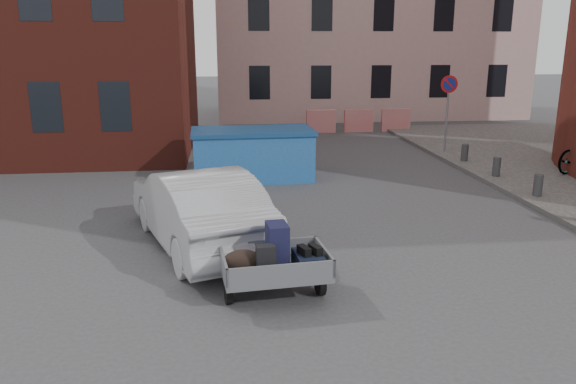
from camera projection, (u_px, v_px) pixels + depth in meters
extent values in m
plane|color=#38383A|center=(326.00, 261.00, 10.21)|extent=(120.00, 120.00, 0.00)
cylinder|color=gray|center=(447.00, 115.00, 19.63)|extent=(0.07, 0.07, 2.60)
cylinder|color=red|center=(449.00, 84.00, 19.34)|extent=(0.60, 0.03, 0.60)
cylinder|color=navy|center=(450.00, 84.00, 19.32)|extent=(0.44, 0.03, 0.44)
cylinder|color=#3A3A3D|center=(538.00, 185.00, 14.03)|extent=(0.22, 0.22, 0.55)
cylinder|color=#3A3A3D|center=(497.00, 167.00, 16.15)|extent=(0.22, 0.22, 0.55)
cylinder|color=#3A3A3D|center=(465.00, 152.00, 18.26)|extent=(0.22, 0.22, 0.55)
cube|color=red|center=(321.00, 121.00, 24.76)|extent=(1.30, 0.18, 1.00)
cube|color=red|center=(359.00, 121.00, 24.95)|extent=(1.30, 0.18, 1.00)
cube|color=red|center=(396.00, 120.00, 25.13)|extent=(1.30, 0.18, 1.00)
cylinder|color=black|center=(228.00, 290.00, 8.48)|extent=(0.14, 0.45, 0.44)
cylinder|color=black|center=(320.00, 281.00, 8.78)|extent=(0.14, 0.45, 0.44)
cube|color=slate|center=(275.00, 271.00, 8.57)|extent=(1.70, 1.25, 0.08)
cube|color=slate|center=(223.00, 264.00, 8.36)|extent=(0.15, 1.10, 0.28)
cube|color=slate|center=(324.00, 256.00, 8.68)|extent=(0.15, 1.10, 0.28)
cube|color=slate|center=(268.00, 248.00, 9.02)|extent=(1.60, 0.20, 0.28)
cube|color=slate|center=(282.00, 274.00, 8.02)|extent=(1.60, 0.20, 0.28)
cube|color=slate|center=(265.00, 254.00, 9.43)|extent=(0.15, 0.70, 0.06)
cube|color=#181839|center=(277.00, 246.00, 8.53)|extent=(0.34, 0.48, 0.70)
cube|color=black|center=(308.00, 261.00, 8.54)|extent=(0.46, 0.64, 0.25)
ellipsoid|color=black|center=(242.00, 262.00, 8.36)|extent=(0.63, 0.42, 0.36)
cube|color=black|center=(266.00, 261.00, 8.22)|extent=(0.30, 0.21, 0.48)
ellipsoid|color=#172EAD|center=(267.00, 253.00, 8.85)|extent=(0.39, 0.33, 0.24)
cube|color=black|center=(304.00, 251.00, 8.42)|extent=(0.20, 0.29, 0.13)
cube|color=black|center=(316.00, 250.00, 8.46)|extent=(0.20, 0.29, 0.13)
cube|color=#225CA3|center=(253.00, 156.00, 16.22)|extent=(3.42, 1.80, 1.34)
cube|color=navy|center=(252.00, 131.00, 16.03)|extent=(3.54, 1.92, 0.11)
imported|color=#A5A6AC|center=(198.00, 207.00, 10.80)|extent=(3.08, 4.96, 1.54)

